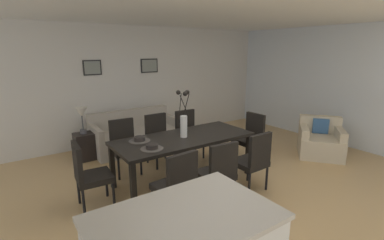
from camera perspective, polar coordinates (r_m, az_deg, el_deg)
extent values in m
plane|color=tan|center=(4.34, 6.57, -14.57)|extent=(9.00, 9.00, 0.00)
cube|color=silver|center=(6.64, -11.90, 7.11)|extent=(9.00, 0.10, 2.60)
cube|color=white|center=(7.03, 27.84, 6.16)|extent=(0.10, 6.30, 2.60)
cube|color=white|center=(4.16, 3.77, 21.90)|extent=(9.00, 7.20, 0.08)
cube|color=black|center=(4.43, -1.67, -3.77)|extent=(2.20, 0.93, 0.05)
cube|color=black|center=(5.44, 5.29, -4.49)|extent=(0.07, 0.07, 0.69)
cube|color=black|center=(4.49, -15.91, -9.14)|extent=(0.07, 0.07, 0.69)
cube|color=black|center=(4.89, 11.37, -6.91)|extent=(0.07, 0.07, 0.69)
cube|color=black|center=(3.80, -11.84, -13.32)|extent=(0.07, 0.07, 0.69)
cube|color=black|center=(3.57, -3.78, -13.52)|extent=(0.47, 0.47, 0.08)
cube|color=black|center=(3.32, -1.93, -10.74)|extent=(0.42, 0.09, 0.48)
cylinder|color=black|center=(3.91, -3.04, -14.69)|extent=(0.04, 0.04, 0.38)
cylinder|color=black|center=(3.73, -7.96, -16.34)|extent=(0.04, 0.04, 0.38)
cylinder|color=black|center=(3.65, 0.62, -16.95)|extent=(0.04, 0.04, 0.38)
cylinder|color=black|center=(3.46, -4.51, -18.94)|extent=(0.04, 0.04, 0.38)
cube|color=black|center=(4.91, -13.31, -5.98)|extent=(0.47, 0.47, 0.08)
cube|color=black|center=(5.00, -14.12, -2.51)|extent=(0.42, 0.09, 0.48)
cylinder|color=black|center=(4.78, -14.67, -9.62)|extent=(0.04, 0.04, 0.38)
cylinder|color=black|center=(4.88, -10.33, -8.86)|extent=(0.04, 0.04, 0.38)
cylinder|color=black|center=(5.12, -15.85, -8.07)|extent=(0.04, 0.04, 0.38)
cylinder|color=black|center=(5.21, -11.78, -7.40)|extent=(0.04, 0.04, 0.38)
cube|color=black|center=(3.90, 4.69, -11.03)|extent=(0.47, 0.47, 0.08)
cube|color=black|center=(3.66, 6.48, -8.40)|extent=(0.42, 0.09, 0.48)
cylinder|color=black|center=(4.24, 5.29, -12.34)|extent=(0.04, 0.04, 0.38)
cylinder|color=black|center=(4.05, 0.78, -13.59)|extent=(0.04, 0.04, 0.38)
cylinder|color=black|center=(3.97, 8.56, -14.37)|extent=(0.04, 0.04, 0.38)
cylinder|color=black|center=(3.77, 3.85, -15.88)|extent=(0.04, 0.04, 0.38)
cube|color=black|center=(5.20, -6.35, -4.54)|extent=(0.44, 0.44, 0.08)
cube|color=black|center=(5.28, -7.41, -1.32)|extent=(0.42, 0.06, 0.48)
cylinder|color=black|center=(5.04, -7.15, -7.98)|extent=(0.04, 0.04, 0.38)
cylinder|color=black|center=(5.21, -3.42, -7.13)|extent=(0.04, 0.04, 0.38)
cylinder|color=black|center=(5.36, -9.06, -6.68)|extent=(0.04, 0.04, 0.38)
cylinder|color=black|center=(5.52, -5.49, -5.93)|extent=(0.04, 0.04, 0.38)
cube|color=black|center=(4.35, 11.58, -8.54)|extent=(0.45, 0.45, 0.08)
cube|color=black|center=(4.14, 13.70, -5.98)|extent=(0.42, 0.07, 0.48)
cylinder|color=black|center=(4.69, 11.31, -9.89)|extent=(0.04, 0.04, 0.38)
cylinder|color=black|center=(4.44, 7.90, -11.17)|extent=(0.04, 0.04, 0.38)
cylinder|color=black|center=(4.47, 14.94, -11.36)|extent=(0.04, 0.04, 0.38)
cylinder|color=black|center=(4.20, 11.57, -12.84)|extent=(0.04, 0.04, 0.38)
cube|color=black|center=(5.48, -0.39, -3.46)|extent=(0.45, 0.45, 0.08)
cube|color=black|center=(5.56, -1.46, -0.41)|extent=(0.42, 0.07, 0.48)
cylinder|color=black|center=(5.31, -0.99, -6.69)|extent=(0.04, 0.04, 0.38)
cylinder|color=black|center=(5.51, 2.37, -5.91)|extent=(0.04, 0.04, 0.38)
cylinder|color=black|center=(5.61, -3.08, -5.53)|extent=(0.04, 0.04, 0.38)
cylinder|color=black|center=(5.80, 0.17, -4.84)|extent=(0.04, 0.04, 0.38)
cube|color=black|center=(4.03, -19.23, -10.98)|extent=(0.47, 0.47, 0.08)
cube|color=black|center=(3.90, -22.28, -7.94)|extent=(0.09, 0.42, 0.48)
cylinder|color=black|center=(4.00, -15.63, -14.59)|extent=(0.04, 0.04, 0.38)
cylinder|color=black|center=(4.33, -16.99, -12.37)|extent=(0.04, 0.04, 0.38)
cylinder|color=black|center=(3.94, -21.16, -15.53)|extent=(0.04, 0.04, 0.38)
cylinder|color=black|center=(4.27, -22.06, -13.18)|extent=(0.04, 0.04, 0.38)
cube|color=black|center=(5.35, 11.26, -4.18)|extent=(0.46, 0.46, 0.08)
cube|color=black|center=(5.42, 12.74, -1.16)|extent=(0.08, 0.42, 0.48)
cylinder|color=black|center=(5.42, 8.29, -6.40)|extent=(0.04, 0.04, 0.38)
cylinder|color=black|center=(5.18, 11.29, -7.52)|extent=(0.04, 0.04, 0.38)
cylinder|color=black|center=(5.68, 11.01, -5.54)|extent=(0.04, 0.04, 0.38)
cylinder|color=black|center=(5.45, 13.98, -6.55)|extent=(0.04, 0.04, 0.38)
cylinder|color=white|center=(4.37, -1.69, -1.34)|extent=(0.11, 0.11, 0.34)
cylinder|color=black|center=(4.34, -1.21, 3.03)|extent=(0.05, 0.12, 0.37)
sphere|color=black|center=(4.33, -0.97, 5.68)|extent=(0.07, 0.07, 0.07)
cylinder|color=black|center=(4.32, -2.43, 2.97)|extent=(0.08, 0.05, 0.38)
sphere|color=black|center=(4.30, -2.81, 5.62)|extent=(0.07, 0.07, 0.07)
cylinder|color=black|center=(4.24, -1.51, 2.76)|extent=(0.15, 0.06, 0.36)
sphere|color=black|center=(4.18, -1.42, 5.37)|extent=(0.07, 0.07, 0.07)
cylinder|color=#4C4742|center=(3.94, -8.13, -5.78)|extent=(0.32, 0.32, 0.01)
cylinder|color=#2D2826|center=(3.93, -8.15, -5.33)|extent=(0.17, 0.17, 0.06)
cylinder|color=black|center=(3.93, -8.16, -5.12)|extent=(0.13, 0.13, 0.04)
cylinder|color=#4C4742|center=(4.30, -10.63, -4.18)|extent=(0.32, 0.32, 0.01)
cylinder|color=#2D2826|center=(4.29, -10.64, -3.76)|extent=(0.17, 0.17, 0.06)
cylinder|color=black|center=(4.29, -10.65, -3.57)|extent=(0.13, 0.13, 0.04)
cube|color=#B2A899|center=(6.13, -11.22, -3.87)|extent=(1.80, 0.84, 0.42)
cube|color=#B2A899|center=(6.33, -12.62, 0.38)|extent=(1.80, 0.16, 0.38)
cube|color=#B2A899|center=(6.41, -4.36, 0.04)|extent=(0.10, 0.84, 0.20)
cube|color=#B2A899|center=(5.78, -19.13, -2.29)|extent=(0.10, 0.84, 0.20)
cube|color=black|center=(5.82, -20.97, -5.04)|extent=(0.36, 0.36, 0.52)
cylinder|color=#4C4C51|center=(5.73, -21.23, -2.20)|extent=(0.12, 0.12, 0.08)
cylinder|color=#4C4C51|center=(5.69, -21.39, -0.46)|extent=(0.02, 0.02, 0.30)
cone|color=silver|center=(5.64, -21.57, 1.51)|extent=(0.22, 0.22, 0.18)
cube|color=beige|center=(6.19, 24.62, -4.84)|extent=(1.13, 1.13, 0.40)
cube|color=beige|center=(6.40, 24.59, -0.75)|extent=(0.63, 0.72, 0.35)
cube|color=beige|center=(6.15, 27.96, -2.50)|extent=(0.62, 0.54, 0.18)
cube|color=beige|center=(6.05, 21.84, -2.11)|extent=(0.62, 0.54, 0.18)
cube|color=#386093|center=(6.31, 24.70, -1.11)|extent=(0.25, 0.28, 0.30)
cube|color=#A8A399|center=(2.13, -1.48, -19.28)|extent=(1.34, 0.88, 0.04)
cube|color=black|center=(6.25, -19.64, 10.01)|extent=(0.37, 0.02, 0.31)
cube|color=gray|center=(6.24, -19.60, 10.00)|extent=(0.32, 0.01, 0.26)
cube|color=black|center=(6.71, -8.68, 10.88)|extent=(0.42, 0.02, 0.32)
cube|color=gray|center=(6.70, -8.63, 10.87)|extent=(0.37, 0.01, 0.27)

